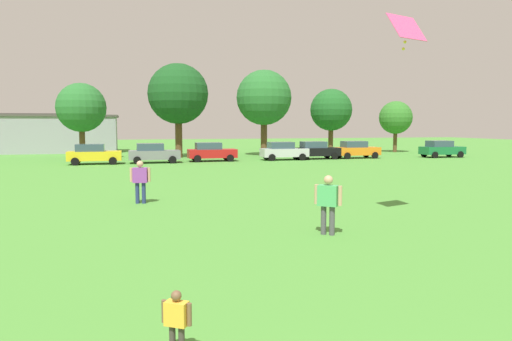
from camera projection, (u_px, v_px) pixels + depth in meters
The scene contains 19 objects.
ground_plane at pixel (177, 175), 31.56m from camera, with size 160.00×160.00×0.00m, color #4C9338.
child_kite_flyer at pixel (177, 318), 6.72m from camera, with size 0.40×0.32×0.97m.
adult_bystander at pixel (328, 200), 14.29m from camera, with size 0.67×0.62×1.78m.
bystander_near_trees at pixel (140, 178), 20.03m from camera, with size 0.84×0.43×1.79m.
kite at pixel (407, 29), 15.63m from camera, with size 1.49×1.04×1.17m.
parked_car_yellow_0 at pixel (94, 154), 40.10m from camera, with size 4.30×2.02×1.68m.
parked_car_gray_1 at pixel (153, 153), 41.44m from camera, with size 4.30×2.02×1.68m.
parked_car_red_2 at pixel (211, 152), 43.42m from camera, with size 4.30×2.02×1.68m.
parked_car_silver_3 at pixel (283, 151), 44.92m from camera, with size 4.30×2.02×1.68m.
parked_car_black_4 at pixel (316, 150), 46.22m from camera, with size 4.30×2.02×1.68m.
parked_car_orange_5 at pixel (356, 150), 47.38m from camera, with size 4.30×2.02×1.68m.
parked_car_green_6 at pixel (441, 149), 48.71m from camera, with size 4.30×2.02×1.68m.
tree_left at pixel (81, 108), 45.63m from camera, with size 4.62×4.62×7.20m.
tree_center_left at pixel (178, 94), 47.95m from camera, with size 5.99×5.99×9.33m.
tree_center_right at pixel (264, 98), 50.80m from camera, with size 5.78×5.78×9.01m.
tree_right at pixel (331, 110), 53.99m from camera, with size 4.66×4.66×7.27m.
tree_far_right at pixel (396, 118), 57.76m from camera, with size 3.91×3.91×6.09m.
house_left at pixel (43, 133), 56.90m from camera, with size 11.81×6.39×4.55m.
house_right at pixel (63, 134), 57.49m from camera, with size 12.64×7.12×4.43m.
Camera 1 is at (-3.06, -1.67, 3.25)m, focal length 33.98 mm.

